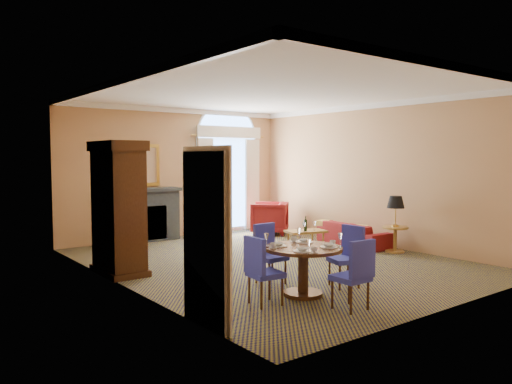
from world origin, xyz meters
TOP-DOWN VIEW (x-y plane):
  - ground at (0.00, 0.00)m, footprint 7.50×7.50m
  - room_envelope at (-0.03, 0.67)m, footprint 6.04×7.52m
  - armoire at (-2.72, 0.80)m, footprint 0.65×1.15m
  - dining_table at (-1.16, -2.13)m, footprint 1.13×1.13m
  - dining_chair_north at (-1.10, -1.24)m, footprint 0.43×0.44m
  - dining_chair_south at (-1.11, -3.07)m, footprint 0.43×0.44m
  - dining_chair_east at (-0.24, -2.15)m, footprint 0.52×0.52m
  - dining_chair_west at (-1.95, -2.14)m, footprint 0.46×0.46m
  - sofa at (2.55, 0.19)m, footprint 0.81×1.82m
  - armchair at (2.10, 2.66)m, footprint 1.28×1.28m
  - coffee_table at (1.29, 0.42)m, footprint 0.94×0.68m
  - side_table at (2.60, -0.89)m, footprint 0.54×0.54m

SIDE VIEW (x-z plane):
  - ground at x=0.00m, z-range 0.00..0.00m
  - sofa at x=2.55m, z-range 0.00..0.52m
  - coffee_table at x=1.29m, z-range 0.03..0.77m
  - armchair at x=2.10m, z-range 0.00..0.84m
  - dining_table at x=-1.16m, z-range 0.08..0.99m
  - dining_chair_north at x=-1.10m, z-range 0.07..1.00m
  - dining_chair_south at x=-1.11m, z-range 0.07..1.00m
  - dining_chair_east at x=-0.24m, z-range 0.07..1.00m
  - dining_chair_west at x=-1.95m, z-range 0.07..1.00m
  - side_table at x=2.60m, z-range 0.17..1.33m
  - armoire at x=-2.72m, z-range -0.04..2.22m
  - room_envelope at x=-0.03m, z-range 0.78..4.23m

